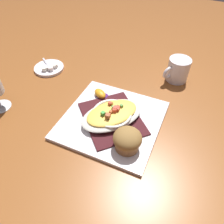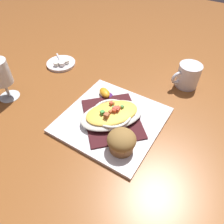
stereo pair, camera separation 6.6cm
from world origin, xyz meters
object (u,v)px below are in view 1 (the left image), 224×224
(gratin_dish, at_px, (112,114))
(muffin, at_px, (127,140))
(coffee_mug, at_px, (177,71))
(creamer_cup_0, at_px, (45,69))
(square_plate, at_px, (112,120))
(spoon, at_px, (48,66))
(creamer_cup_1, at_px, (51,68))
(creamer_cup_2, at_px, (55,66))
(orange_garnish, at_px, (101,94))
(creamer_saucer, at_px, (49,68))

(gratin_dish, bearing_deg, muffin, 134.59)
(coffee_mug, relative_size, creamer_cup_0, 4.27)
(square_plate, height_order, creamer_cup_0, creamer_cup_0)
(spoon, bearing_deg, coffee_mug, -164.44)
(gratin_dish, xyz_separation_m, creamer_cup_1, (0.33, -0.15, -0.01))
(muffin, height_order, creamer_cup_2, muffin)
(orange_garnish, height_order, coffee_mug, coffee_mug)
(square_plate, distance_m, gratin_dish, 0.03)
(orange_garnish, bearing_deg, coffee_mug, -134.71)
(orange_garnish, xyz_separation_m, creamer_cup_1, (0.25, -0.06, -0.00))
(coffee_mug, distance_m, spoon, 0.52)
(coffee_mug, distance_m, creamer_cup_2, 0.49)
(square_plate, distance_m, creamer_cup_1, 0.37)
(coffee_mug, bearing_deg, muffin, 81.58)
(creamer_saucer, height_order, creamer_cup_1, creamer_cup_1)
(creamer_cup_1, relative_size, creamer_cup_2, 1.00)
(coffee_mug, bearing_deg, creamer_cup_1, 18.28)
(coffee_mug, height_order, spoon, coffee_mug)
(spoon, bearing_deg, creamer_cup_1, 144.78)
(gratin_dish, distance_m, coffee_mug, 0.33)
(creamer_cup_0, bearing_deg, orange_garnish, 168.97)
(creamer_saucer, xyz_separation_m, creamer_cup_1, (-0.02, 0.02, 0.01))
(square_plate, bearing_deg, coffee_mug, -114.55)
(creamer_saucer, relative_size, creamer_cup_0, 5.00)
(creamer_cup_0, bearing_deg, gratin_dish, 158.93)
(square_plate, xyz_separation_m, creamer_cup_0, (0.35, -0.14, 0.01))
(creamer_cup_0, bearing_deg, square_plate, 158.93)
(spoon, xyz_separation_m, creamer_cup_2, (-0.03, -0.01, 0.00))
(muffin, bearing_deg, creamer_cup_0, -26.70)
(square_plate, height_order, spoon, spoon)
(gratin_dish, bearing_deg, creamer_saucer, -24.68)
(square_plate, xyz_separation_m, creamer_saucer, (0.36, -0.16, -0.00))
(spoon, bearing_deg, creamer_cup_2, -168.96)
(creamer_cup_0, bearing_deg, creamer_cup_1, -151.01)
(coffee_mug, height_order, creamer_cup_0, coffee_mug)
(gratin_dish, height_order, spoon, gratin_dish)
(creamer_cup_0, xyz_separation_m, creamer_cup_2, (-0.02, -0.03, 0.00))
(square_plate, height_order, creamer_saucer, same)
(muffin, distance_m, coffee_mug, 0.39)
(coffee_mug, distance_m, creamer_cup_1, 0.50)
(square_plate, bearing_deg, creamer_cup_1, -23.90)
(gratin_dish, relative_size, creamer_cup_0, 9.74)
(muffin, bearing_deg, gratin_dish, -45.41)
(orange_garnish, height_order, creamer_cup_1, orange_garnish)
(creamer_saucer, distance_m, creamer_cup_0, 0.03)
(creamer_saucer, xyz_separation_m, spoon, (0.00, -0.00, 0.01))
(coffee_mug, relative_size, creamer_saucer, 0.85)
(muffin, bearing_deg, square_plate, -45.41)
(muffin, height_order, coffee_mug, coffee_mug)
(spoon, bearing_deg, muffin, 150.58)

